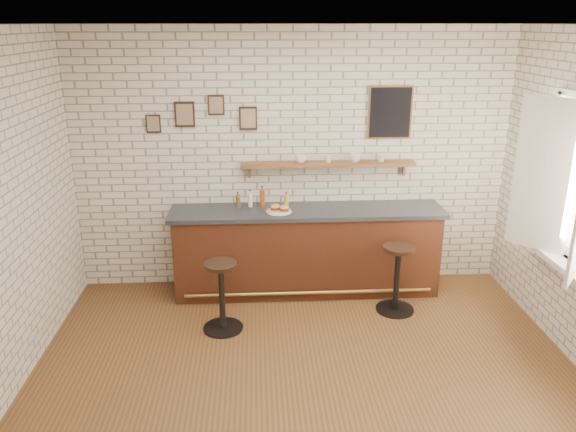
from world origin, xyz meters
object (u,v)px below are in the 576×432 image
sandwich_plate (279,212)px  bitters_bottle_white (250,200)px  bitters_bottle_brown (238,201)px  condiment_bottle_yellow (286,200)px  bar_stool_right (397,277)px  book_upper (575,268)px  bar_stool_left (222,294)px  book_lower (575,270)px  bitters_bottle_amber (262,198)px  shelf_cup_b (328,159)px  shelf_cup_d (381,158)px  shelf_cup_a (301,159)px  shelf_cup_c (355,158)px  bar_counter (307,250)px  ciabatta_sandwich (280,208)px

sandwich_plate → bitters_bottle_white: bitters_bottle_white is taller
bitters_bottle_brown → condiment_bottle_yellow: bitters_bottle_brown is taller
bar_stool_right → book_upper: 1.76m
bar_stool_left → book_lower: bearing=-13.8°
bitters_bottle_amber → shelf_cup_b: bearing=5.1°
shelf_cup_d → book_upper: (1.37, -1.81, -0.59)m
shelf_cup_a → shelf_cup_d: shelf_cup_a is taller
condiment_bottle_yellow → bar_stool_left: size_ratio=0.22×
bar_stool_left → shelf_cup_c: size_ratio=5.66×
shelf_cup_c → condiment_bottle_yellow: bearing=90.1°
bar_counter → shelf_cup_a: bearing=106.7°
bitters_bottle_white → bitters_bottle_brown: bearing=-180.0°
bitters_bottle_brown → shelf_cup_d: 1.71m
book_lower → bitters_bottle_white: bearing=152.6°
bitters_bottle_brown → shelf_cup_a: size_ratio=1.49×
ciabatta_sandwich → condiment_bottle_yellow: condiment_bottle_yellow is taller
ciabatta_sandwich → book_lower: (2.55, -1.54, -0.12)m
bitters_bottle_brown → bar_stool_right: bitters_bottle_brown is taller
bar_counter → bitters_bottle_brown: bearing=170.3°
bar_stool_left → bitters_bottle_white: bearing=73.0°
shelf_cup_c → bar_counter: bearing=105.0°
sandwich_plate → shelf_cup_d: size_ratio=3.02×
bitters_bottle_white → bar_stool_right: bitters_bottle_white is taller
bar_counter → shelf_cup_b: (0.25, 0.20, 1.04)m
sandwich_plate → shelf_cup_a: size_ratio=2.33×
ciabatta_sandwich → condiment_bottle_yellow: size_ratio=1.39×
bitters_bottle_amber → book_upper: (2.74, -1.75, -0.15)m
bitters_bottle_white → book_lower: bearing=-31.4°
bitters_bottle_brown → bitters_bottle_white: size_ratio=0.89×
shelf_cup_a → book_lower: bearing=-57.9°
bar_stool_left → sandwich_plate: bearing=51.1°
sandwich_plate → bar_stool_right: (1.26, -0.48, -0.61)m
bitters_bottle_brown → shelf_cup_c: size_ratio=1.35×
shelf_cup_d → bitters_bottle_brown: bearing=160.9°
shelf_cup_c → book_lower: bearing=-142.2°
bitters_bottle_amber → shelf_cup_a: bearing=8.6°
bar_counter → bar_stool_left: (-0.94, -0.84, -0.11)m
condiment_bottle_yellow → bar_stool_right: (1.16, -0.69, -0.67)m
book_lower → shelf_cup_b: bearing=141.4°
bitters_bottle_brown → bar_counter: bearing=-9.7°
bar_stool_right → shelf_cup_b: 1.53m
ciabatta_sandwich → book_lower: 2.98m
shelf_cup_c → bar_stool_left: bearing=120.1°
ciabatta_sandwich → book_upper: 2.98m
bitters_bottle_brown → shelf_cup_d: size_ratio=1.92×
bitters_bottle_brown → shelf_cup_d: bearing=2.3°
bar_stool_right → shelf_cup_a: bearing=142.8°
ciabatta_sandwich → bar_stool_right: (1.25, -0.48, -0.65)m
sandwich_plate → bitters_bottle_brown: 0.51m
bitters_bottle_amber → shelf_cup_d: bearing=2.8°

